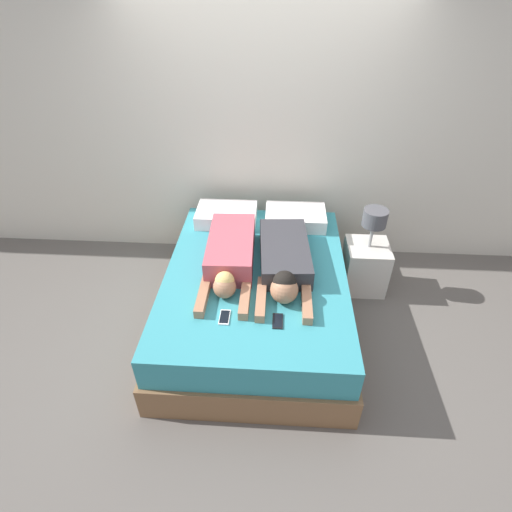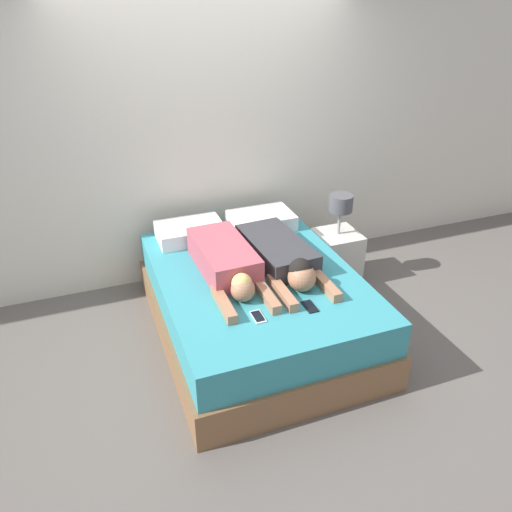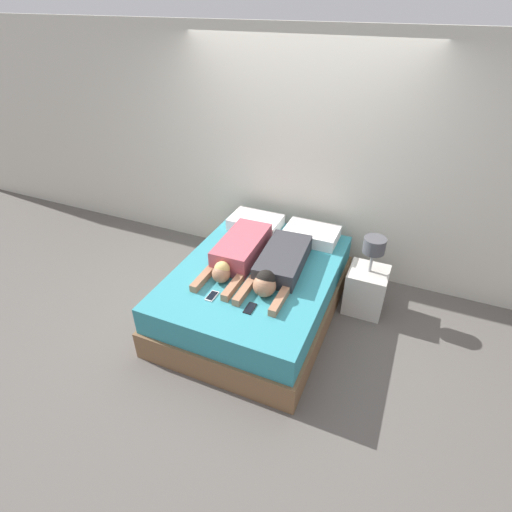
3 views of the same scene
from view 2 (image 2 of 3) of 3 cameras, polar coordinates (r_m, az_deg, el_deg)
ground_plane at (r=4.17m, az=0.00°, el=-8.63°), size 12.00×12.00×0.00m
wall_back at (r=4.57m, az=-5.23°, el=13.12°), size 12.00×0.06×2.60m
bed at (r=4.00m, az=0.00°, el=-5.48°), size 1.53×2.01×0.57m
pillow_head_left at (r=4.37m, az=-7.54°, el=2.79°), size 0.57×0.39×0.13m
pillow_head_right at (r=4.54m, az=0.58°, el=4.11°), size 0.57×0.39×0.13m
person_left at (r=3.79m, az=-3.40°, el=-0.69°), size 0.39×1.09×0.22m
person_right at (r=3.89m, az=3.03°, el=-0.04°), size 0.45×1.13×0.24m
cell_phone_left at (r=3.36m, az=0.22°, el=-6.96°), size 0.07×0.15×0.01m
cell_phone_right at (r=3.48m, az=6.16°, el=-5.77°), size 0.07×0.15×0.01m
nightstand at (r=4.79m, az=9.19°, el=0.52°), size 0.39×0.39×0.86m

